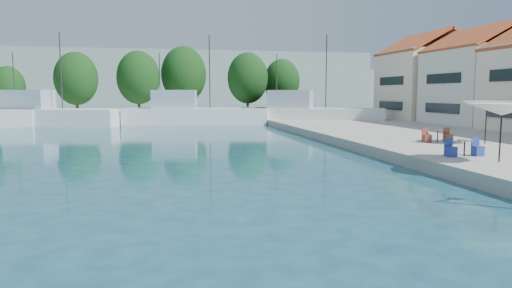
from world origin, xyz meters
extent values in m
cube|color=gray|center=(-8.00, 67.00, 0.30)|extent=(90.00, 16.00, 0.60)
cube|color=gray|center=(-30.00, 160.00, 8.00)|extent=(180.00, 40.00, 16.00)
cube|color=gray|center=(40.00, 180.00, 6.00)|extent=(140.00, 40.00, 12.00)
cube|color=silver|center=(24.00, 42.00, 4.10)|extent=(8.00, 8.50, 7.00)
pyramid|color=#AD5526|center=(24.00, 42.00, 9.40)|extent=(8.40, 8.80, 1.80)
cube|color=beige|center=(24.00, 51.00, 4.35)|extent=(8.60, 8.50, 7.50)
pyramid|color=#AD5526|center=(24.00, 51.00, 9.90)|extent=(9.00, 8.80, 1.80)
cube|color=silver|center=(-16.94, 56.57, 0.70)|extent=(15.64, 8.28, 2.20)
cube|color=#8FA1B1|center=(-19.11, 57.25, 2.80)|extent=(5.24, 4.25, 2.00)
cylinder|color=#2D2D2D|center=(-15.49, 56.12, 5.80)|extent=(0.12, 0.12, 8.00)
cylinder|color=#2D2D2D|center=(-20.55, 57.70, 4.80)|extent=(0.10, 0.10, 6.00)
cube|color=silver|center=(-1.46, 55.40, 0.70)|extent=(16.01, 6.37, 2.20)
cube|color=#8FA1B1|center=(-3.77, 55.76, 2.80)|extent=(5.09, 3.79, 2.00)
cylinder|color=#2D2D2D|center=(0.08, 55.16, 5.80)|extent=(0.12, 0.12, 8.00)
cylinder|color=#2D2D2D|center=(-5.31, 55.99, 4.80)|extent=(0.10, 0.10, 6.00)
cube|color=silver|center=(11.16, 53.03, 0.70)|extent=(16.04, 10.54, 2.20)
cube|color=#8FA1B1|center=(9.02, 54.05, 2.80)|extent=(5.65, 4.90, 2.00)
cylinder|color=#2D2D2D|center=(12.59, 52.34, 5.80)|extent=(0.12, 0.12, 8.00)
cylinder|color=#2D2D2D|center=(7.59, 54.74, 4.80)|extent=(0.10, 0.10, 6.00)
cylinder|color=#3F2B19|center=(-24.77, 69.68, 2.01)|extent=(0.36, 0.36, 2.83)
ellipsoid|color=#113410|center=(-24.77, 69.68, 4.28)|extent=(4.30, 4.30, 5.37)
cylinder|color=#3F2B19|center=(-16.03, 68.08, 2.43)|extent=(0.36, 0.36, 3.65)
ellipsoid|color=#113410|center=(-16.03, 68.08, 5.35)|extent=(5.56, 5.56, 6.94)
cylinder|color=#3F2B19|center=(-8.17, 68.78, 2.50)|extent=(0.36, 0.36, 3.80)
ellipsoid|color=#113410|center=(-8.17, 68.78, 5.55)|extent=(5.78, 5.78, 7.23)
cylinder|color=#3F2B19|center=(-1.91, 71.83, 2.73)|extent=(0.36, 0.36, 4.27)
ellipsoid|color=#113410|center=(-1.91, 71.83, 6.15)|extent=(6.48, 6.48, 8.10)
cylinder|color=#3F2B19|center=(7.08, 69.61, 2.53)|extent=(0.36, 0.36, 3.86)
ellipsoid|color=#113410|center=(7.08, 69.61, 5.61)|extent=(5.86, 5.86, 7.32)
cylinder|color=#3F2B19|center=(12.72, 71.63, 2.37)|extent=(0.36, 0.36, 3.55)
ellipsoid|color=#113410|center=(12.72, 71.63, 5.21)|extent=(5.39, 5.39, 6.74)
cylinder|color=black|center=(8.64, 20.97, 1.83)|extent=(0.06, 0.06, 2.47)
cone|color=white|center=(8.64, 20.97, 2.82)|extent=(2.88, 2.88, 0.50)
cylinder|color=black|center=(12.90, 27.22, 1.82)|extent=(0.06, 0.06, 2.43)
cone|color=beige|center=(12.90, 27.22, 2.78)|extent=(2.77, 2.77, 0.50)
cylinder|color=black|center=(8.32, 22.80, 0.97)|extent=(0.06, 0.06, 0.74)
cylinder|color=#BBB189|center=(8.32, 22.80, 1.34)|extent=(0.70, 0.70, 0.04)
cube|color=#253996|center=(9.02, 22.80, 0.83)|extent=(0.42, 0.42, 0.46)
cube|color=#253996|center=(7.62, 22.80, 0.83)|extent=(0.42, 0.42, 0.46)
cylinder|color=black|center=(10.68, 28.47, 0.97)|extent=(0.06, 0.06, 0.74)
cylinder|color=#BBB189|center=(10.68, 28.47, 1.34)|extent=(0.70, 0.70, 0.04)
cube|color=brown|center=(11.38, 28.47, 0.83)|extent=(0.42, 0.42, 0.46)
cube|color=brown|center=(9.98, 28.47, 0.83)|extent=(0.42, 0.42, 0.46)
camera|label=1|loc=(-5.27, 4.46, 3.51)|focal=32.00mm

